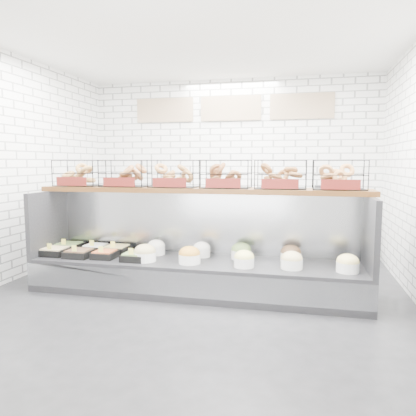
# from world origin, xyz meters

# --- Properties ---
(ground) EXTENTS (5.50, 5.50, 0.00)m
(ground) POSITION_xyz_m (0.00, 0.00, 0.00)
(ground) COLOR black
(ground) RESTS_ON ground
(room_shell) EXTENTS (5.02, 5.51, 3.01)m
(room_shell) POSITION_xyz_m (0.00, 0.60, 2.06)
(room_shell) COLOR white
(room_shell) RESTS_ON ground
(display_case) EXTENTS (4.00, 0.90, 1.20)m
(display_case) POSITION_xyz_m (-0.02, 0.34, 0.33)
(display_case) COLOR black
(display_case) RESTS_ON ground
(bagel_shelf) EXTENTS (4.10, 0.50, 0.40)m
(bagel_shelf) POSITION_xyz_m (-0.00, 0.52, 1.39)
(bagel_shelf) COLOR #41230D
(bagel_shelf) RESTS_ON display_case
(prep_counter) EXTENTS (4.00, 0.60, 1.20)m
(prep_counter) POSITION_xyz_m (-0.00, 2.43, 0.47)
(prep_counter) COLOR #93969B
(prep_counter) RESTS_ON ground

